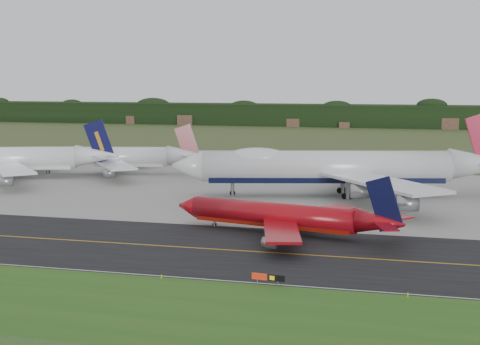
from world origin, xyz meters
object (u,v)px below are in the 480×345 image
jet_star_tail (109,157)px  jet_red_737 (285,216)px  jet_ba_747 (338,167)px  jet_navy_gold (5,159)px  taxiway_sign (268,277)px

jet_star_tail → jet_red_737: bearing=-45.1°
jet_ba_747 → jet_star_tail: (-65.27, 20.52, -1.92)m
jet_ba_747 → jet_navy_gold: bearing=175.9°
jet_star_tail → taxiway_sign: size_ratio=12.09×
jet_red_737 → jet_star_tail: jet_star_tail is taller
jet_ba_747 → taxiway_sign: (-2.41, -68.50, -5.58)m
jet_navy_gold → jet_star_tail: 27.31m
jet_ba_747 → jet_star_tail: jet_ba_747 is taller
jet_navy_gold → jet_red_737: bearing=-29.0°
jet_navy_gold → jet_star_tail: bearing=31.1°
jet_red_737 → jet_star_tail: (-60.02, 60.26, 1.59)m
taxiway_sign → jet_star_tail: bearing=125.2°
jet_ba_747 → jet_navy_gold: size_ratio=1.29×
jet_red_737 → jet_navy_gold: bearing=151.0°
jet_ba_747 → jet_navy_gold: jet_ba_747 is taller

